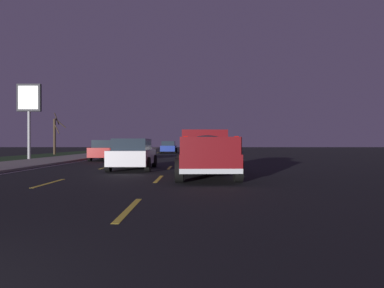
% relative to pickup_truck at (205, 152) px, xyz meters
% --- Properties ---
extents(ground, '(144.00, 144.00, 0.00)m').
position_rel_pickup_truck_xyz_m(ground, '(15.82, 3.50, -0.98)').
color(ground, black).
extents(sidewalk_shoulder, '(108.00, 4.00, 0.12)m').
position_rel_pickup_truck_xyz_m(sidewalk_shoulder, '(15.82, 10.95, -0.92)').
color(sidewalk_shoulder, gray).
rests_on(sidewalk_shoulder, ground).
extents(grass_verge, '(108.00, 6.00, 0.01)m').
position_rel_pickup_truck_xyz_m(grass_verge, '(15.82, 15.95, -0.98)').
color(grass_verge, '#1E3819').
rests_on(grass_verge, ground).
extents(lane_markings, '(108.00, 7.04, 0.01)m').
position_rel_pickup_truck_xyz_m(lane_markings, '(18.96, 6.59, -0.98)').
color(lane_markings, yellow).
rests_on(lane_markings, ground).
extents(pickup_truck, '(5.49, 2.41, 1.87)m').
position_rel_pickup_truck_xyz_m(pickup_truck, '(0.00, 0.00, 0.00)').
color(pickup_truck, maroon).
rests_on(pickup_truck, ground).
extents(sedan_red, '(4.42, 2.05, 1.54)m').
position_rel_pickup_truck_xyz_m(sedan_red, '(12.21, 7.13, -0.20)').
color(sedan_red, maroon).
rests_on(sedan_red, ground).
extents(sedan_blue, '(4.41, 2.04, 1.54)m').
position_rel_pickup_truck_xyz_m(sedan_blue, '(28.85, 3.68, -0.20)').
color(sedan_blue, navy).
rests_on(sedan_blue, ground).
extents(sedan_silver, '(4.44, 2.08, 1.54)m').
position_rel_pickup_truck_xyz_m(sedan_silver, '(21.55, 0.14, -0.20)').
color(sedan_silver, '#B2B5BA').
rests_on(sedan_silver, ground).
extents(sedan_white, '(4.43, 2.07, 1.54)m').
position_rel_pickup_truck_xyz_m(sedan_white, '(3.44, 3.49, -0.20)').
color(sedan_white, silver).
rests_on(sedan_white, ground).
extents(gas_price_sign, '(0.27, 1.90, 6.05)m').
position_rel_pickup_truck_xyz_m(gas_price_sign, '(13.12, 13.63, 3.51)').
color(gas_price_sign, '#99999E').
rests_on(gas_price_sign, ground).
extents(bare_tree_far, '(1.71, 1.20, 4.80)m').
position_rel_pickup_truck_xyz_m(bare_tree_far, '(24.49, 16.40, 1.25)').
color(bare_tree_far, '#423323').
rests_on(bare_tree_far, ground).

